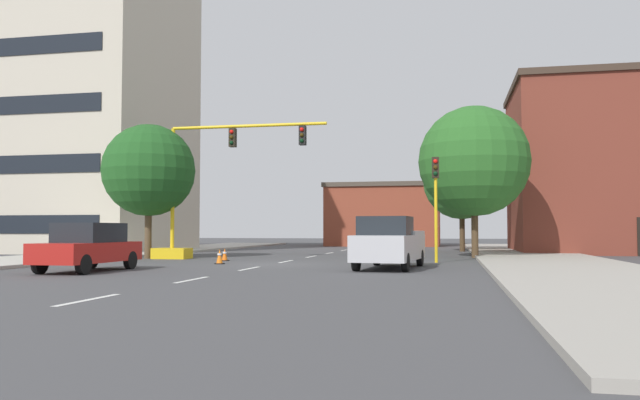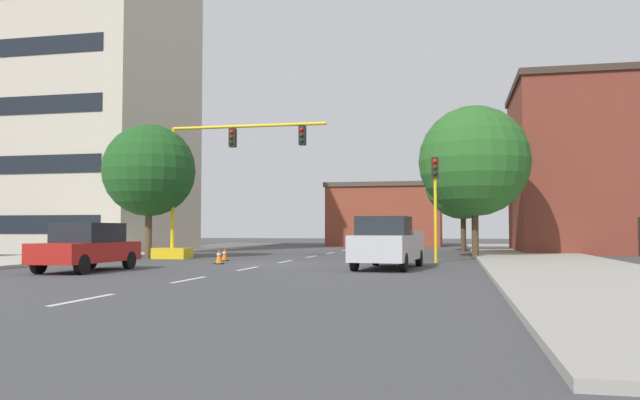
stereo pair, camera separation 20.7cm
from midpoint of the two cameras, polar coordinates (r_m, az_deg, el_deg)
ground_plane at (r=27.36m, az=-4.29°, el=-5.83°), size 160.00×160.00×0.00m
sidewalk_left at (r=39.42m, az=-17.69°, el=-4.64°), size 6.00×56.00×0.14m
sidewalk_right at (r=34.50m, az=19.03°, el=-4.92°), size 6.00×56.00×0.14m
lane_stripe_seg_0 at (r=14.51m, az=-20.23°, el=-8.45°), size 0.16×2.40×0.01m
lane_stripe_seg_1 at (r=19.37m, az=-11.44°, el=-7.07°), size 0.16×2.40×0.01m
lane_stripe_seg_2 at (r=24.50m, az=-6.28°, el=-6.18°), size 0.16×2.40×0.01m
lane_stripe_seg_3 at (r=29.76m, az=-2.93°, el=-5.57°), size 0.16×2.40×0.01m
lane_stripe_seg_4 at (r=35.10m, az=-0.60°, el=-5.13°), size 0.16×2.40×0.01m
lane_stripe_seg_5 at (r=40.48m, az=1.11°, el=-4.81°), size 0.16×2.40×0.01m
lane_stripe_seg_6 at (r=45.89m, az=2.42°, el=-4.56°), size 0.16×2.40×0.01m
building_tall_left at (r=48.27m, az=-21.34°, el=8.89°), size 14.87×12.30×22.06m
building_brick_center at (r=59.98m, az=6.17°, el=-1.37°), size 10.41×9.50×5.72m
building_row_right at (r=45.06m, az=25.82°, el=2.68°), size 13.67×10.76×11.00m
traffic_signal_gantry at (r=32.96m, az=-11.20°, el=-1.35°), size 9.03×1.20×6.83m
traffic_light_pole_right at (r=29.17m, az=10.58°, el=1.34°), size 0.32×0.47×4.80m
tree_right_mid at (r=34.65m, az=13.95°, el=3.43°), size 5.90×5.90×8.10m
tree_right_far at (r=44.54m, az=12.92°, el=1.68°), size 5.27×5.27×7.48m
tree_left_near at (r=34.10m, az=-15.02°, el=2.59°), size 4.80×4.80×7.00m
pickup_truck_silver at (r=24.47m, az=6.43°, el=-3.90°), size 2.49×5.56×1.99m
sedan_red_near_left at (r=24.23m, az=-20.07°, el=-3.98°), size 1.91×4.52×1.74m
traffic_cone_roadside_a at (r=30.65m, az=-8.45°, el=-4.90°), size 0.36×0.36×0.61m
traffic_cone_roadside_b at (r=27.88m, az=-8.92°, el=-5.07°), size 0.36×0.36×0.66m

